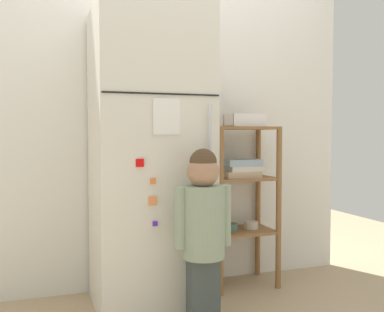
{
  "coord_description": "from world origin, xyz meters",
  "views": [
    {
      "loc": [
        -0.71,
        -2.5,
        1.0
      ],
      "look_at": [
        0.16,
        0.02,
        0.87
      ],
      "focal_mm": 41.55,
      "sensor_mm": 36.0,
      "label": 1
    }
  ],
  "objects_px": {
    "pantry_shelf_unit": "(241,187)",
    "child_standing": "(203,221)",
    "refrigerator": "(149,159)",
    "fruit_bin": "(246,121)"
  },
  "relations": [
    {
      "from": "child_standing",
      "to": "fruit_bin",
      "type": "relative_size",
      "value": 4.02
    },
    {
      "from": "refrigerator",
      "to": "child_standing",
      "type": "distance_m",
      "value": 0.56
    },
    {
      "from": "child_standing",
      "to": "pantry_shelf_unit",
      "type": "distance_m",
      "value": 0.76
    },
    {
      "from": "refrigerator",
      "to": "pantry_shelf_unit",
      "type": "relative_size",
      "value": 1.63
    },
    {
      "from": "refrigerator",
      "to": "pantry_shelf_unit",
      "type": "xyz_separation_m",
      "value": [
        0.65,
        0.14,
        -0.2
      ]
    },
    {
      "from": "pantry_shelf_unit",
      "to": "refrigerator",
      "type": "bearing_deg",
      "value": -168.15
    },
    {
      "from": "pantry_shelf_unit",
      "to": "child_standing",
      "type": "bearing_deg",
      "value": -129.7
    },
    {
      "from": "child_standing",
      "to": "pantry_shelf_unit",
      "type": "bearing_deg",
      "value": 50.3
    },
    {
      "from": "child_standing",
      "to": "pantry_shelf_unit",
      "type": "xyz_separation_m",
      "value": [
        0.48,
        0.58,
        0.09
      ]
    },
    {
      "from": "child_standing",
      "to": "fruit_bin",
      "type": "bearing_deg",
      "value": 48.16
    }
  ]
}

